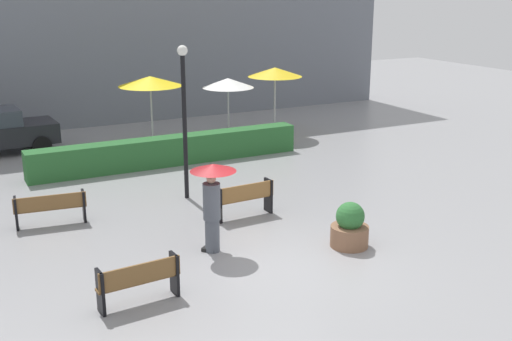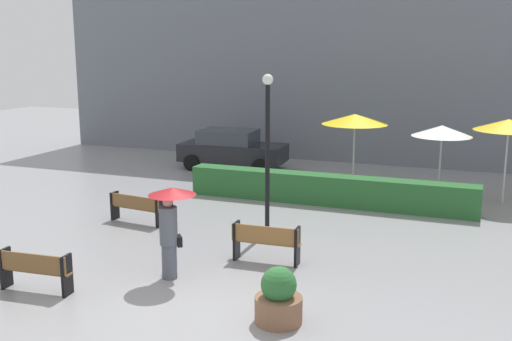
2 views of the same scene
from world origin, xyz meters
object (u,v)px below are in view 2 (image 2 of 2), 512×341
(patio_umbrella_yellow_far, at_px, (509,125))
(parked_car, at_px, (232,149))
(patio_umbrella_white, at_px, (442,131))
(bench_near_left, at_px, (34,269))
(pedestrian_with_umbrella, at_px, (170,219))
(planter_pot, at_px, (279,299))
(lamp_post, at_px, (268,138))
(bench_far_left, at_px, (136,206))
(bench_mid_center, at_px, (266,240))
(patio_umbrella_yellow, at_px, (355,119))

(patio_umbrella_yellow_far, xyz_separation_m, parked_car, (-10.13, 1.95, -1.66))
(patio_umbrella_white, xyz_separation_m, patio_umbrella_yellow_far, (1.96, -0.05, 0.29))
(bench_near_left, height_order, patio_umbrella_white, patio_umbrella_white)
(pedestrian_with_umbrella, distance_m, planter_pot, 3.17)
(parked_car, bearing_deg, pedestrian_with_umbrella, -72.96)
(lamp_post, distance_m, patio_umbrella_yellow_far, 8.10)
(bench_far_left, relative_size, patio_umbrella_white, 0.73)
(bench_near_left, height_order, patio_umbrella_yellow_far, patio_umbrella_yellow_far)
(patio_umbrella_yellow_far, distance_m, parked_car, 10.45)
(bench_far_left, height_order, planter_pot, planter_pot)
(bench_far_left, xyz_separation_m, patio_umbrella_white, (7.64, 6.11, 1.70))
(bench_mid_center, relative_size, patio_umbrella_yellow_far, 0.60)
(bench_near_left, bearing_deg, bench_far_left, 98.26)
(patio_umbrella_yellow_far, bearing_deg, pedestrian_with_umbrella, -125.77)
(bench_far_left, height_order, lamp_post, lamp_post)
(planter_pot, relative_size, patio_umbrella_white, 0.44)
(bench_mid_center, relative_size, patio_umbrella_white, 0.67)
(bench_far_left, relative_size, parked_car, 0.40)
(lamp_post, bearing_deg, bench_near_left, -119.42)
(pedestrian_with_umbrella, height_order, patio_umbrella_yellow, patio_umbrella_yellow)
(planter_pot, distance_m, patio_umbrella_yellow_far, 11.35)
(bench_far_left, distance_m, bench_mid_center, 4.75)
(bench_near_left, bearing_deg, patio_umbrella_white, 57.78)
(bench_near_left, height_order, patio_umbrella_yellow, patio_umbrella_yellow)
(bench_mid_center, distance_m, parked_car, 10.87)
(planter_pot, bearing_deg, patio_umbrella_yellow_far, 69.70)
(lamp_post, bearing_deg, patio_umbrella_white, 55.27)
(planter_pot, height_order, parked_car, parked_car)
(lamp_post, relative_size, patio_umbrella_yellow_far, 1.57)
(patio_umbrella_yellow, height_order, patio_umbrella_yellow_far, patio_umbrella_yellow_far)
(bench_mid_center, bearing_deg, patio_umbrella_white, 67.74)
(patio_umbrella_yellow_far, bearing_deg, parked_car, 169.11)
(pedestrian_with_umbrella, bearing_deg, bench_near_left, -143.09)
(bench_far_left, relative_size, bench_near_left, 1.09)
(planter_pot, distance_m, patio_umbrella_yellow, 11.06)
(bench_near_left, height_order, planter_pot, planter_pot)
(patio_umbrella_white, bearing_deg, lamp_post, -124.73)
(planter_pot, xyz_separation_m, patio_umbrella_yellow, (-0.98, 10.84, 1.96))
(patio_umbrella_yellow_far, height_order, parked_car, patio_umbrella_yellow_far)
(patio_umbrella_yellow, bearing_deg, planter_pot, -84.82)
(patio_umbrella_yellow, bearing_deg, patio_umbrella_white, -6.14)
(bench_near_left, distance_m, patio_umbrella_white, 13.10)
(bench_near_left, height_order, pedestrian_with_umbrella, pedestrian_with_umbrella)
(bench_far_left, distance_m, pedestrian_with_umbrella, 4.42)
(bench_near_left, distance_m, bench_mid_center, 4.96)
(bench_mid_center, height_order, patio_umbrella_yellow, patio_umbrella_yellow)
(bench_far_left, relative_size, pedestrian_with_umbrella, 0.87)
(bench_far_left, distance_m, parked_car, 8.03)
(lamp_post, xyz_separation_m, patio_umbrella_white, (3.91, 5.64, -0.35))
(bench_far_left, distance_m, bench_near_left, 4.93)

